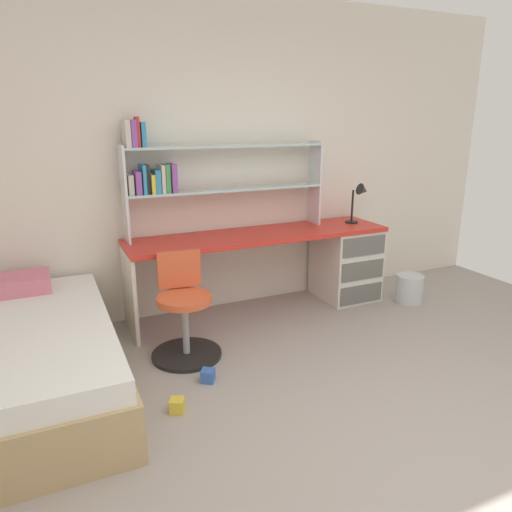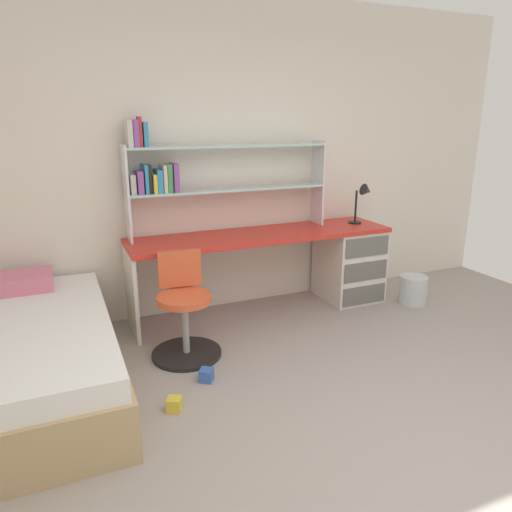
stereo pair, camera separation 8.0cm
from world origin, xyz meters
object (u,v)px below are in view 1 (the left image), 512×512
at_px(swivel_chair, 184,317).
at_px(toy_block_yellow_2, 177,405).
at_px(bed_platform, 17,363).
at_px(desk_lamp, 360,197).
at_px(desk, 322,259).
at_px(toy_block_blue_0, 208,376).
at_px(bookshelf_hutch, 196,171).
at_px(waste_bin, 409,289).

distance_m(swivel_chair, toy_block_yellow_2, 0.77).
bearing_deg(bed_platform, desk_lamp, 11.68).
height_order(desk, toy_block_blue_0, desk).
relative_size(bed_platform, toy_block_yellow_2, 22.54).
xyz_separation_m(bookshelf_hutch, waste_bin, (1.93, -0.55, -1.15)).
xyz_separation_m(swivel_chair, toy_block_yellow_2, (-0.26, -0.68, -0.26)).
distance_m(desk, toy_block_yellow_2, 2.17).
bearing_deg(swivel_chair, bookshelf_hutch, 63.52).
height_order(swivel_chair, toy_block_blue_0, swivel_chair).
height_order(bookshelf_hutch, waste_bin, bookshelf_hutch).
bearing_deg(bed_platform, swivel_chair, 6.14).
distance_m(desk, swivel_chair, 1.60).
bearing_deg(waste_bin, desk, 153.22).
distance_m(desk_lamp, waste_bin, 1.01).
height_order(waste_bin, toy_block_yellow_2, waste_bin).
xyz_separation_m(bookshelf_hutch, desk_lamp, (1.56, -0.19, -0.29)).
xyz_separation_m(bed_platform, waste_bin, (3.39, 0.26, -0.11)).
xyz_separation_m(bookshelf_hutch, bed_platform, (-1.46, -0.81, -1.04)).
bearing_deg(bookshelf_hutch, desk_lamp, -6.78).
xyz_separation_m(desk, bookshelf_hutch, (-1.17, 0.17, 0.86)).
relative_size(bookshelf_hutch, swivel_chair, 2.31).
xyz_separation_m(desk, bed_platform, (-2.63, -0.64, -0.18)).
height_order(desk, toy_block_yellow_2, desk).
relative_size(desk, toy_block_yellow_2, 28.20).
bearing_deg(waste_bin, bookshelf_hutch, 163.98).
bearing_deg(desk, bookshelf_hutch, 171.73).
xyz_separation_m(swivel_chair, toy_block_blue_0, (0.02, -0.43, -0.26)).
height_order(bookshelf_hutch, swivel_chair, bookshelf_hutch).
distance_m(toy_block_blue_0, toy_block_yellow_2, 0.38).
bearing_deg(bookshelf_hutch, bed_platform, -150.99).
xyz_separation_m(swivel_chair, waste_bin, (2.27, 0.14, -0.17)).
distance_m(bookshelf_hutch, desk_lamp, 1.60).
xyz_separation_m(desk_lamp, waste_bin, (0.37, -0.37, -0.86)).
bearing_deg(toy_block_yellow_2, toy_block_blue_0, 41.30).
xyz_separation_m(desk_lamp, toy_block_blue_0, (-1.88, -0.94, -0.95)).
relative_size(bookshelf_hutch, bed_platform, 0.94).
bearing_deg(desk, desk_lamp, -2.29).
relative_size(swivel_chair, toy_block_blue_0, 8.94).
height_order(toy_block_blue_0, toy_block_yellow_2, toy_block_blue_0).
bearing_deg(bookshelf_hutch, desk, -8.27).
bearing_deg(waste_bin, bed_platform, -175.67).
bearing_deg(bed_platform, toy_block_blue_0, -15.36).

